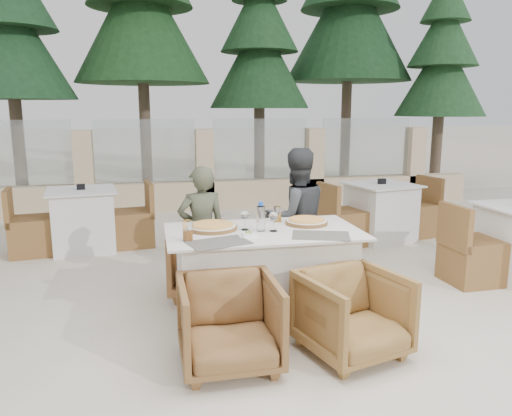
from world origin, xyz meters
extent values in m
plane|color=beige|center=(0.00, 0.00, 0.00)|extent=(80.00, 80.00, 0.00)
cube|color=beige|center=(0.00, 14.00, 0.01)|extent=(30.00, 16.00, 0.01)
cone|color=#1C4323|center=(-3.50, 7.00, 2.75)|extent=(2.42, 2.42, 5.50)
cone|color=#1D451F|center=(-1.00, 7.50, 3.25)|extent=(2.86, 2.86, 6.50)
cone|color=#1D4321|center=(1.50, 7.20, 2.50)|extent=(2.20, 2.20, 5.00)
cone|color=#1B4121|center=(3.80, 7.80, 3.40)|extent=(2.99, 2.99, 6.80)
cone|color=#234F28|center=(5.50, 6.50, 2.25)|extent=(1.98, 1.98, 4.50)
cube|color=#5B554E|center=(-0.44, -0.25, 0.77)|extent=(0.52, 0.42, 0.00)
cube|color=#5D594F|center=(0.38, -0.21, 0.77)|extent=(0.52, 0.42, 0.00)
cylinder|color=#CA6C1B|center=(-0.44, 0.17, 0.80)|extent=(0.53, 0.53, 0.05)
cylinder|color=orange|center=(0.39, 0.20, 0.79)|extent=(0.42, 0.42, 0.05)
cylinder|color=#BADCF5|center=(-0.05, 0.04, 0.89)|extent=(0.07, 0.07, 0.24)
cylinder|color=orange|center=(-0.66, -0.14, 0.85)|extent=(0.09, 0.09, 0.16)
cylinder|color=orange|center=(0.17, 0.34, 0.84)|extent=(0.09, 0.09, 0.14)
imported|color=#976236|center=(-0.37, 0.68, 0.33)|extent=(0.91, 0.92, 0.67)
imported|color=olive|center=(0.43, 0.91, 0.26)|extent=(0.62, 0.63, 0.53)
imported|color=brown|center=(-0.44, -0.68, 0.31)|extent=(0.67, 0.69, 0.63)
imported|color=olive|center=(0.46, -0.70, 0.31)|extent=(0.82, 0.83, 0.62)
imported|color=#494E38|center=(-0.47, 0.72, 0.62)|extent=(0.48, 0.34, 1.24)
imported|color=#3A3C3F|center=(0.45, 0.73, 0.69)|extent=(0.74, 0.61, 1.39)
camera|label=1|loc=(-0.92, -3.85, 1.77)|focal=35.00mm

